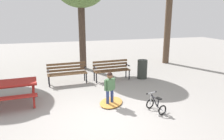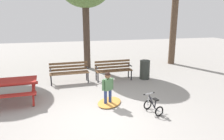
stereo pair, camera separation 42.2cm
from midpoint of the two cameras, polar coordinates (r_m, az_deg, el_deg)
The scene contains 8 objects.
ground at distance 5.92m, azimuth -0.38°, elevation -13.23°, with size 36.00×36.00×0.00m, color gray.
picnic_table at distance 7.39m, azimuth -25.14°, elevation -3.92°, with size 1.87×1.43×0.79m.
park_bench_far_left at distance 8.95m, azimuth -10.22°, elevation -0.21°, with size 1.62×0.53×0.85m.
park_bench_left at distance 9.20m, azimuth 1.69°, elevation 0.42°, with size 1.62×0.53×0.85m.
child_standing at distance 6.58m, azimuth 0.68°, elevation -4.31°, with size 0.39×0.24×1.07m.
kids_bicycle at distance 6.36m, azimuth 13.04°, elevation -9.59°, with size 0.48×0.62×0.54m.
leaf_pile at distance 6.89m, azimuth 1.05°, elevation -8.74°, with size 1.00×0.70×0.07m, color #C68438.
trash_bin at distance 9.49m, azimuth 10.13°, elevation 0.08°, with size 0.44×0.44×0.84m, color #2D332D.
Camera 2 is at (-1.00, -5.15, 2.77)m, focal length 33.75 mm.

